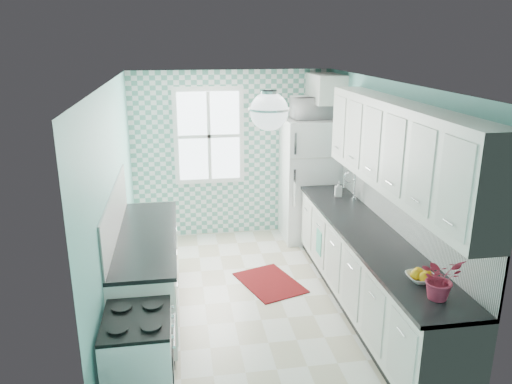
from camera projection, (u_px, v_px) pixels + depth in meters
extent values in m
cube|color=silver|center=(255.00, 301.00, 5.84)|extent=(3.00, 4.40, 0.02)
cube|color=white|center=(255.00, 82.00, 5.09)|extent=(3.00, 4.40, 0.02)
cube|color=#6FBDB5|center=(232.00, 154.00, 7.55)|extent=(3.00, 0.02, 2.50)
cube|color=#6FBDB5|center=(306.00, 299.00, 3.38)|extent=(3.00, 0.02, 2.50)
cube|color=#6FBDB5|center=(113.00, 206.00, 5.24)|extent=(0.02, 4.40, 2.50)
cube|color=#6FBDB5|center=(386.00, 192.00, 5.69)|extent=(0.02, 4.40, 2.50)
cube|color=#5EA38F|center=(233.00, 155.00, 7.53)|extent=(3.00, 0.01, 2.50)
cube|color=white|center=(209.00, 136.00, 7.36)|extent=(1.04, 0.05, 1.44)
cube|color=white|center=(209.00, 136.00, 7.35)|extent=(0.90, 0.02, 1.30)
cube|color=white|center=(398.00, 208.00, 5.33)|extent=(0.02, 3.60, 0.51)
cube|color=white|center=(115.00, 213.00, 5.19)|extent=(0.02, 2.15, 0.51)
cube|color=silver|center=(398.00, 148.00, 4.91)|extent=(0.33, 3.20, 0.90)
cube|color=silver|center=(325.00, 88.00, 7.09)|extent=(0.40, 0.74, 0.40)
cylinder|color=silver|center=(269.00, 93.00, 4.35)|extent=(0.14, 0.14, 0.04)
cylinder|color=silver|center=(269.00, 101.00, 4.37)|extent=(0.02, 0.02, 0.12)
sphere|color=white|center=(269.00, 111.00, 4.39)|extent=(0.34, 0.34, 0.34)
cube|color=white|center=(368.00, 273.00, 5.51)|extent=(0.60, 3.60, 0.90)
cube|color=black|center=(370.00, 234.00, 5.36)|extent=(0.63, 3.60, 0.04)
cube|color=white|center=(148.00, 276.00, 5.45)|extent=(0.60, 2.15, 0.90)
cube|color=black|center=(147.00, 236.00, 5.31)|extent=(0.63, 2.15, 0.04)
cube|color=white|center=(309.00, 180.00, 7.45)|extent=(0.79, 0.75, 1.82)
cube|color=silver|center=(317.00, 158.00, 6.96)|extent=(0.78, 0.01, 0.02)
cube|color=silver|center=(295.00, 144.00, 6.83)|extent=(0.03, 0.03, 0.30)
cube|color=silver|center=(294.00, 188.00, 7.02)|extent=(0.03, 0.03, 0.54)
cube|color=silver|center=(140.00, 363.00, 4.06)|extent=(0.53, 0.67, 0.79)
cube|color=black|center=(136.00, 320.00, 3.94)|extent=(0.53, 0.67, 0.03)
cube|color=black|center=(173.00, 354.00, 4.08)|extent=(0.01, 0.44, 0.27)
cube|color=silver|center=(340.00, 203.00, 6.35)|extent=(0.50, 0.42, 0.12)
cylinder|color=silver|center=(355.00, 188.00, 6.32)|extent=(0.02, 0.02, 0.30)
torus|color=silver|center=(350.00, 174.00, 6.25)|extent=(0.16, 0.02, 0.16)
cube|color=maroon|center=(270.00, 283.00, 6.24)|extent=(0.87, 1.04, 0.01)
cube|color=#599D8A|center=(319.00, 242.00, 6.27)|extent=(0.02, 0.21, 0.31)
imported|color=white|center=(421.00, 278.00, 4.28)|extent=(0.25, 0.25, 0.06)
imported|color=red|center=(440.00, 278.00, 3.96)|extent=(0.37, 0.34, 0.36)
imported|color=#9DBACA|center=(338.00, 189.00, 6.55)|extent=(0.11, 0.11, 0.20)
imported|color=white|center=(312.00, 108.00, 7.13)|extent=(0.58, 0.40, 0.32)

